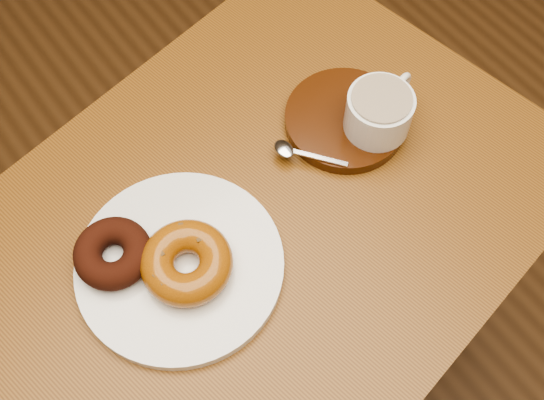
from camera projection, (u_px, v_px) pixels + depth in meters
cafe_table at (261, 253)px, 0.96m from camera, size 0.86×0.71×0.72m
donut_plate at (180, 265)px, 0.82m from camera, size 0.29×0.29×0.02m
donut_cinnamon at (113, 253)px, 0.80m from camera, size 0.12×0.12×0.03m
donut_caramel at (187, 263)px, 0.79m from camera, size 0.15×0.15×0.04m
saucer at (345, 120)px, 0.92m from camera, size 0.18×0.18×0.02m
coffee_cup at (380, 111)px, 0.88m from camera, size 0.11×0.09×0.06m
teaspoon at (291, 150)px, 0.88m from camera, size 0.06×0.09×0.01m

